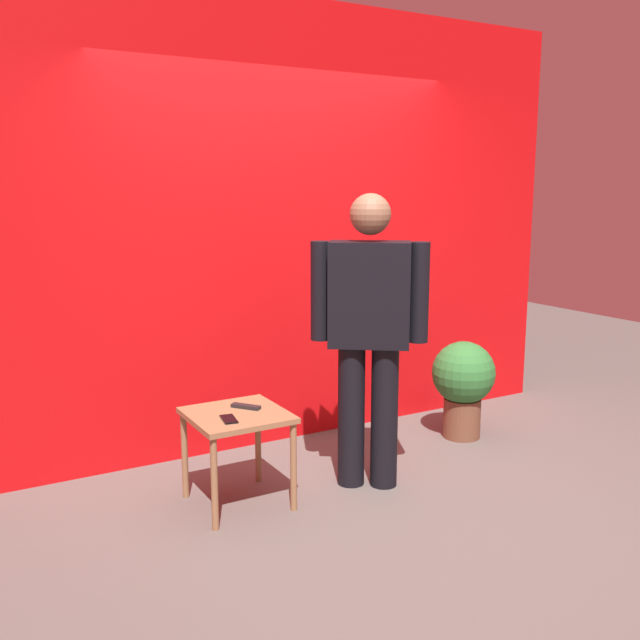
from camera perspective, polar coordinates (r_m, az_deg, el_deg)
ground_plane at (r=4.10m, az=5.41°, el=-14.50°), size 12.00×12.00×0.00m
back_wall_red at (r=4.82m, az=-3.10°, el=7.42°), size 4.55×0.12×2.94m
standing_person at (r=4.06m, az=3.96°, el=-0.52°), size 0.61×0.48×1.71m
side_table at (r=3.95m, az=-6.68°, el=-8.51°), size 0.52×0.52×0.53m
cell_phone at (r=3.81m, az=-7.35°, el=-7.91°), size 0.09×0.15×0.01m
tv_remote at (r=3.99m, az=-5.98°, el=-6.93°), size 0.14×0.16×0.02m
potted_plant at (r=5.06m, az=11.44°, el=-4.83°), size 0.44×0.44×0.69m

